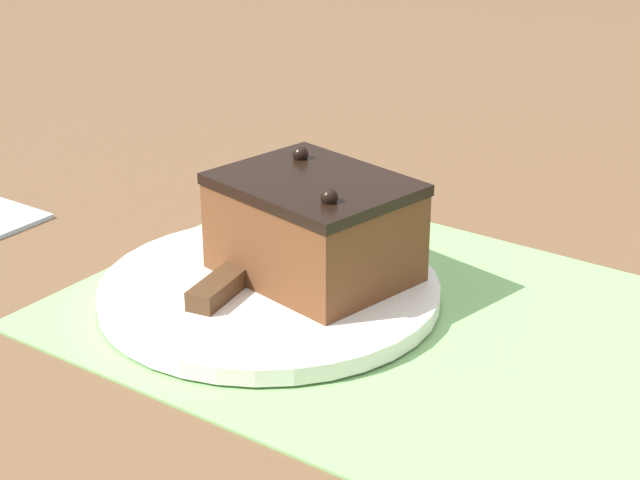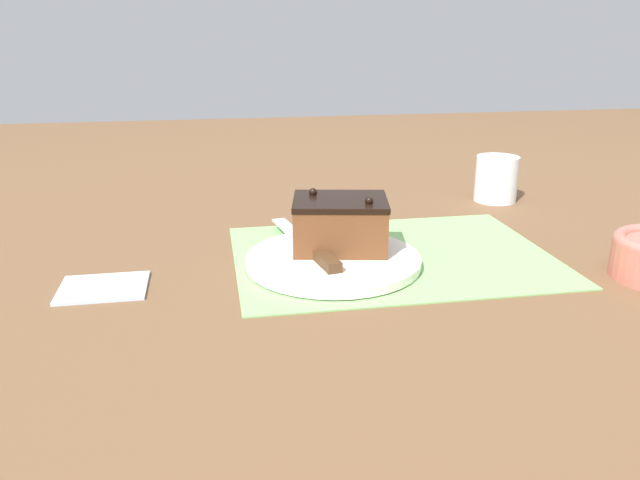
% 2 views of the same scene
% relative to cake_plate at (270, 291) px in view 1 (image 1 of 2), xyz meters
% --- Properties ---
extents(ground_plane, '(3.00, 3.00, 0.00)m').
position_rel_cake_plate_xyz_m(ground_plane, '(-0.09, -0.03, -0.01)').
color(ground_plane, brown).
extents(placemat_woven, '(0.46, 0.34, 0.00)m').
position_rel_cake_plate_xyz_m(placemat_woven, '(-0.09, -0.03, -0.01)').
color(placemat_woven, '#7AB266').
rests_on(placemat_woven, ground_plane).
extents(cake_plate, '(0.25, 0.25, 0.01)m').
position_rel_cake_plate_xyz_m(cake_plate, '(0.00, 0.00, 0.00)').
color(cake_plate, white).
rests_on(cake_plate, placemat_woven).
extents(chocolate_cake, '(0.15, 0.13, 0.08)m').
position_rel_cake_plate_xyz_m(chocolate_cake, '(-0.02, -0.03, 0.04)').
color(chocolate_cake, brown).
rests_on(chocolate_cake, cake_plate).
extents(serving_knife, '(0.07, 0.25, 0.01)m').
position_rel_cake_plate_xyz_m(serving_knife, '(0.03, -0.02, 0.01)').
color(serving_knife, '#472D19').
rests_on(serving_knife, cake_plate).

